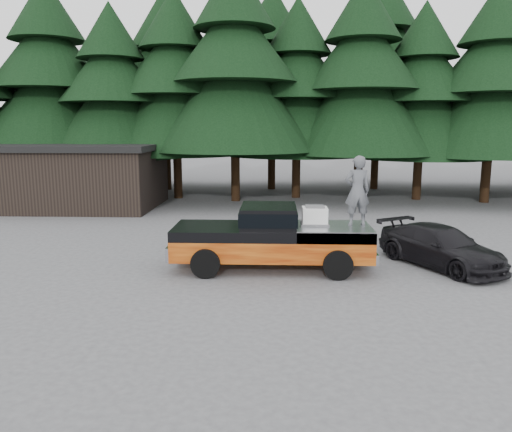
{
  "coord_description": "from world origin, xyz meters",
  "views": [
    {
      "loc": [
        1.32,
        -13.71,
        4.22
      ],
      "look_at": [
        0.76,
        0.0,
        1.74
      ],
      "focal_mm": 35.0,
      "sensor_mm": 36.0,
      "label": 1
    }
  ],
  "objects_px": {
    "man_on_bed": "(357,191)",
    "utility_building": "(80,175)",
    "parked_car": "(441,247)",
    "pickup_truck": "(272,247)",
    "air_compressor": "(315,216)"
  },
  "relations": [
    {
      "from": "air_compressor",
      "to": "utility_building",
      "type": "height_order",
      "value": "utility_building"
    },
    {
      "from": "man_on_bed",
      "to": "parked_car",
      "type": "distance_m",
      "value": 3.19
    },
    {
      "from": "air_compressor",
      "to": "parked_car",
      "type": "xyz_separation_m",
      "value": [
        3.86,
        0.35,
        -0.97
      ]
    },
    {
      "from": "man_on_bed",
      "to": "utility_building",
      "type": "height_order",
      "value": "man_on_bed"
    },
    {
      "from": "pickup_truck",
      "to": "man_on_bed",
      "type": "height_order",
      "value": "man_on_bed"
    },
    {
      "from": "man_on_bed",
      "to": "utility_building",
      "type": "bearing_deg",
      "value": -47.2
    },
    {
      "from": "air_compressor",
      "to": "parked_car",
      "type": "bearing_deg",
      "value": 4.95
    },
    {
      "from": "man_on_bed",
      "to": "utility_building",
      "type": "xyz_separation_m",
      "value": [
        -12.69,
        11.15,
        -0.69
      ]
    },
    {
      "from": "pickup_truck",
      "to": "man_on_bed",
      "type": "bearing_deg",
      "value": 2.38
    },
    {
      "from": "utility_building",
      "to": "parked_car",
      "type": "bearing_deg",
      "value": -35.05
    },
    {
      "from": "man_on_bed",
      "to": "parked_car",
      "type": "relative_size",
      "value": 0.49
    },
    {
      "from": "man_on_bed",
      "to": "parked_car",
      "type": "height_order",
      "value": "man_on_bed"
    },
    {
      "from": "air_compressor",
      "to": "man_on_bed",
      "type": "relative_size",
      "value": 0.36
    },
    {
      "from": "air_compressor",
      "to": "utility_building",
      "type": "distance_m",
      "value": 15.97
    },
    {
      "from": "man_on_bed",
      "to": "utility_building",
      "type": "relative_size",
      "value": 0.24
    }
  ]
}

